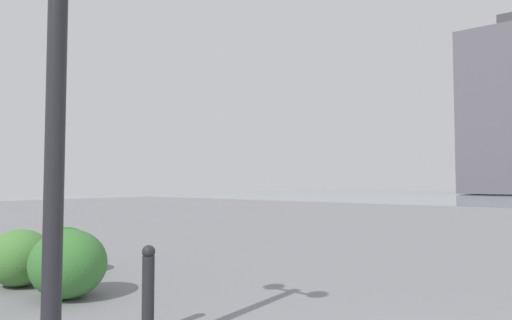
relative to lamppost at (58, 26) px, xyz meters
name	(u,v)px	position (x,y,z in m)	size (l,w,h in m)	color
lamppost	(58,26)	(0.00, 0.00, 0.00)	(0.98, 0.28, 3.96)	#232328
bollard_near	(148,288)	(0.37, -1.16, -2.19)	(0.13, 0.13, 0.86)	#232328
shrub_low	(66,250)	(3.77, -2.17, -2.27)	(0.88, 0.79, 0.75)	#2D6628
shrub_round	(68,264)	(2.26, -1.38, -2.21)	(1.03, 0.93, 0.88)	#387533
shrub_wide	(20,258)	(3.42, -1.30, -2.24)	(0.94, 0.85, 0.80)	#477F38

